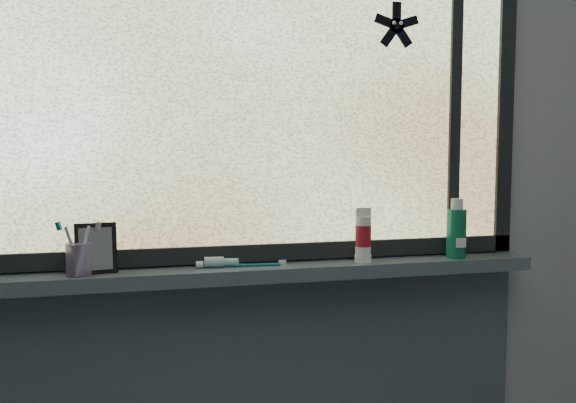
% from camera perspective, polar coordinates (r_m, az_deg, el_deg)
% --- Properties ---
extents(wall_back, '(3.00, 0.01, 2.50)m').
position_cam_1_polar(wall_back, '(1.90, -2.17, 1.57)').
color(wall_back, '#9EA3A8').
rests_on(wall_back, ground).
extents(windowsill, '(1.62, 0.14, 0.04)m').
position_cam_1_polar(windowsill, '(1.86, -1.68, -6.28)').
color(windowsill, '#435059').
rests_on(windowsill, wall_back).
extents(window_pane, '(1.50, 0.01, 1.00)m').
position_cam_1_polar(window_pane, '(1.88, -2.06, 10.08)').
color(window_pane, silver).
rests_on(window_pane, wall_back).
extents(frame_bottom, '(1.60, 0.03, 0.05)m').
position_cam_1_polar(frame_bottom, '(1.90, -1.99, -4.52)').
color(frame_bottom, black).
rests_on(frame_bottom, windowsill).
extents(frame_right, '(0.05, 0.03, 1.10)m').
position_cam_1_polar(frame_right, '(2.17, 18.69, 9.16)').
color(frame_right, black).
rests_on(frame_right, wall_back).
extents(frame_mullion, '(0.03, 0.03, 1.00)m').
position_cam_1_polar(frame_mullion, '(2.08, 14.57, 9.44)').
color(frame_mullion, black).
rests_on(frame_mullion, wall_back).
extents(starfish_sticker, '(0.15, 0.02, 0.15)m').
position_cam_1_polar(starfish_sticker, '(2.01, 9.62, 15.14)').
color(starfish_sticker, black).
rests_on(starfish_sticker, window_pane).
extents(vanity_mirror, '(0.11, 0.07, 0.14)m').
position_cam_1_polar(vanity_mirror, '(1.81, -16.71, -4.00)').
color(vanity_mirror, black).
rests_on(vanity_mirror, windowsill).
extents(toothpaste_tube, '(0.17, 0.07, 0.03)m').
position_cam_1_polar(toothpaste_tube, '(1.83, -6.03, -5.35)').
color(toothpaste_tube, white).
rests_on(toothpaste_tube, windowsill).
extents(toothbrush_cup, '(0.08, 0.08, 0.09)m').
position_cam_1_polar(toothbrush_cup, '(1.79, -18.11, -4.92)').
color(toothbrush_cup, '#C3AEE6').
rests_on(toothbrush_cup, windowsill).
extents(toothbrush_lying, '(0.18, 0.03, 0.01)m').
position_cam_1_polar(toothbrush_lying, '(1.84, -2.90, -5.58)').
color(toothbrush_lying, '#0D5F7B').
rests_on(toothbrush_lying, windowsill).
extents(mouthwash_bottle, '(0.07, 0.07, 0.15)m').
position_cam_1_polar(mouthwash_bottle, '(2.03, 14.74, -2.31)').
color(mouthwash_bottle, '#1D976E').
rests_on(mouthwash_bottle, windowsill).
extents(cream_tube, '(0.05, 0.05, 0.11)m').
position_cam_1_polar(cream_tube, '(1.90, 6.70, -2.82)').
color(cream_tube, silver).
rests_on(cream_tube, windowsill).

